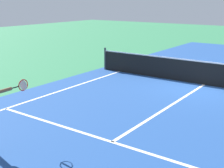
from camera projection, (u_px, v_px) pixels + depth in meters
The scene contains 6 objects.
ground_plane at pixel (204, 85), 12.53m from camera, with size 60.00×60.00×0.00m, color #337F51.
court_surface_inbounds at pixel (204, 85), 12.53m from camera, with size 10.62×24.40×0.00m, color #234C93.
line_sideline_left at pixel (18, 105), 10.14m from camera, with size 0.10×11.89×0.01m, color white.
line_service_near at pixel (112, 142), 7.49m from camera, with size 8.22×0.10×0.01m, color white.
line_center_service at pixel (170, 106), 10.01m from camera, with size 0.10×6.40×0.01m, color white.
net at pixel (205, 73), 12.40m from camera, with size 10.01×0.09×1.07m.
Camera 1 is at (3.96, -12.00, 3.32)m, focal length 49.87 mm.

